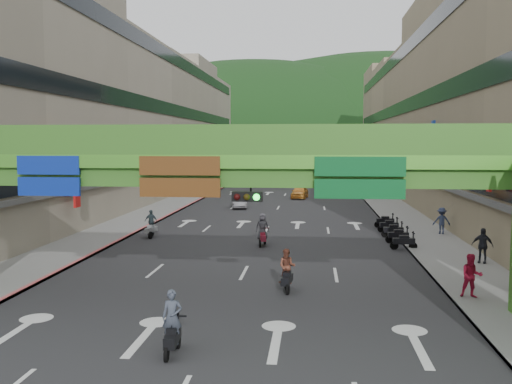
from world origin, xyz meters
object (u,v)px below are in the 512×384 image
object	(u,v)px
scooter_rider_near	(172,325)
car_yellow	(300,192)
pedestrian_red	(471,279)
overpass_near	(247,176)
scooter_rider_mid	(287,270)
car_silver	(239,201)

from	to	relation	value
scooter_rider_near	car_yellow	size ratio (longest dim) A/B	0.48
scooter_rider_near	car_yellow	world-z (taller)	scooter_rider_near
car_yellow	pedestrian_red	bearing A→B (deg)	-72.75
overpass_near	scooter_rider_mid	size ratio (longest dim) A/B	14.98
car_silver	pedestrian_red	world-z (taller)	pedestrian_red
overpass_near	scooter_rider_near	size ratio (longest dim) A/B	13.84
car_yellow	scooter_rider_mid	bearing A→B (deg)	-82.98
scooter_rider_near	car_silver	size ratio (longest dim) A/B	0.51
scooter_rider_mid	pedestrian_red	size ratio (longest dim) A/B	1.05
overpass_near	scooter_rider_near	world-z (taller)	overpass_near
scooter_rider_near	car_yellow	bearing A→B (deg)	86.78
scooter_rider_mid	car_yellow	xyz separation A→B (m)	(-0.40, 40.85, -0.24)
scooter_rider_mid	car_silver	bearing A→B (deg)	101.16
car_silver	car_yellow	xyz separation A→B (m)	(5.67, 10.07, 0.06)
scooter_rider_mid	pedestrian_red	world-z (taller)	scooter_rider_mid
scooter_rider_mid	car_silver	world-z (taller)	scooter_rider_mid
scooter_rider_near	pedestrian_red	bearing A→B (deg)	33.30
pedestrian_red	overpass_near	bearing A→B (deg)	-159.21
overpass_near	car_silver	distance (m)	34.75
pedestrian_red	scooter_rider_near	bearing A→B (deg)	-142.37
scooter_rider_mid	pedestrian_red	xyz separation A→B (m)	(7.53, -0.74, -0.06)
car_yellow	pedestrian_red	distance (m)	42.33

